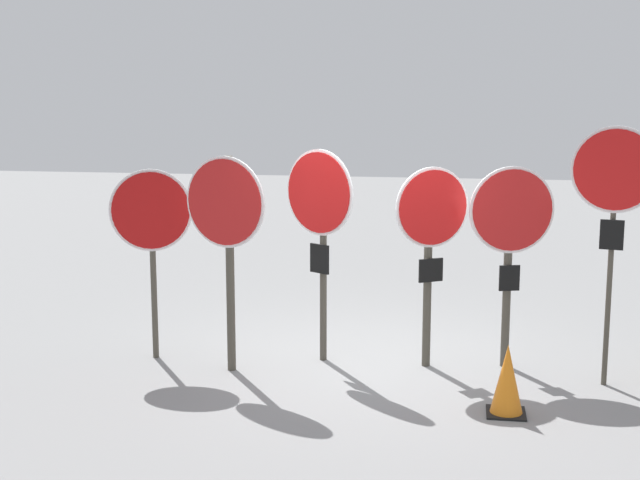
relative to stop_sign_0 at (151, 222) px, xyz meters
The scene contains 8 objects.
ground_plane 2.87m from the stop_sign_0, ahead, with size 40.00×40.00×0.00m, color gray.
stop_sign_0 is the anchor object (origin of this frame).
stop_sign_1 0.97m from the stop_sign_0, 17.73° to the right, with size 0.91×0.34×2.30m.
stop_sign_2 1.84m from the stop_sign_0, ahead, with size 0.80×0.52×2.34m.
stop_sign_3 3.02m from the stop_sign_0, ahead, with size 0.74×0.45×2.17m.
stop_sign_4 3.85m from the stop_sign_0, ahead, with size 0.89×0.29×2.18m.
stop_sign_5 4.82m from the stop_sign_0, ahead, with size 0.84×0.22×2.63m.
traffic_cone_0 4.12m from the stop_sign_0, 16.17° to the right, with size 0.36×0.36×0.67m.
Camera 1 is at (0.92, -9.23, 3.02)m, focal length 50.00 mm.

